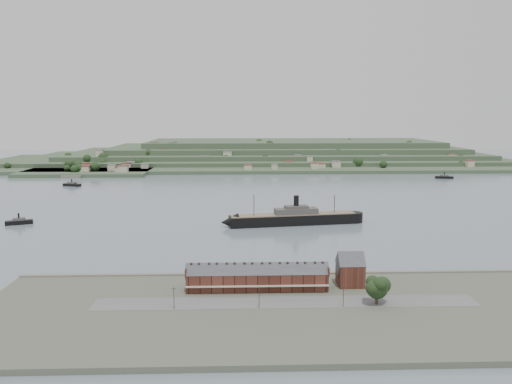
{
  "coord_description": "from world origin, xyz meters",
  "views": [
    {
      "loc": [
        -16.66,
        -355.26,
        69.75
      ],
      "look_at": [
        -3.91,
        30.0,
        10.05
      ],
      "focal_mm": 35.0,
      "sensor_mm": 36.0,
      "label": 1
    }
  ],
  "objects_px": {
    "steamship": "(290,218)",
    "terrace_row": "(257,278)",
    "gabled_building": "(350,270)",
    "tugboat": "(19,222)",
    "fig_tree": "(378,287)"
  },
  "relations": [
    {
      "from": "terrace_row",
      "to": "gabled_building",
      "type": "bearing_deg",
      "value": 6.12
    },
    {
      "from": "tugboat",
      "to": "gabled_building",
      "type": "bearing_deg",
      "value": -34.41
    },
    {
      "from": "steamship",
      "to": "terrace_row",
      "type": "bearing_deg",
      "value": -101.52
    },
    {
      "from": "steamship",
      "to": "tugboat",
      "type": "relative_size",
      "value": 5.54
    },
    {
      "from": "tugboat",
      "to": "terrace_row",
      "type": "bearing_deg",
      "value": -41.5
    },
    {
      "from": "steamship",
      "to": "fig_tree",
      "type": "xyz_separation_m",
      "value": [
        17.36,
        -142.22,
        4.47
      ]
    },
    {
      "from": "fig_tree",
      "to": "terrace_row",
      "type": "bearing_deg",
      "value": 158.19
    },
    {
      "from": "gabled_building",
      "to": "steamship",
      "type": "relative_size",
      "value": 0.15
    },
    {
      "from": "gabled_building",
      "to": "terrace_row",
      "type": "bearing_deg",
      "value": -173.88
    },
    {
      "from": "terrace_row",
      "to": "steamship",
      "type": "xyz_separation_m",
      "value": [
        25.48,
        125.07,
        -2.69
      ]
    },
    {
      "from": "steamship",
      "to": "gabled_building",
      "type": "bearing_deg",
      "value": -84.33
    },
    {
      "from": "gabled_building",
      "to": "fig_tree",
      "type": "distance_m",
      "value": 21.84
    },
    {
      "from": "gabled_building",
      "to": "tugboat",
      "type": "relative_size",
      "value": 0.84
    },
    {
      "from": "terrace_row",
      "to": "gabled_building",
      "type": "xyz_separation_m",
      "value": [
        37.5,
        4.02,
        1.34
      ]
    },
    {
      "from": "terrace_row",
      "to": "steamship",
      "type": "distance_m",
      "value": 127.67
    }
  ]
}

